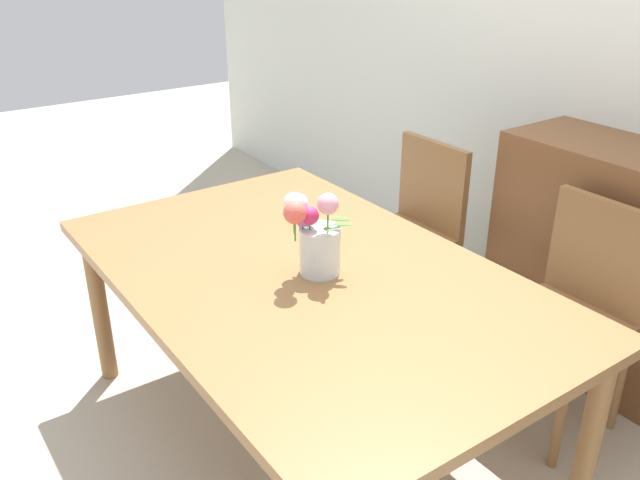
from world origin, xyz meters
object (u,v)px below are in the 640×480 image
object	(u,v)px
dining_table	(307,289)
chair_right	(576,301)
chair_left	(413,222)
flower_vase	(315,237)

from	to	relation	value
dining_table	chair_right	distance (m)	1.03
dining_table	chair_right	world-z (taller)	chair_right
chair_left	flower_vase	size ratio (longest dim) A/B	3.01
dining_table	flower_vase	bearing A→B (deg)	27.72
dining_table	chair_left	world-z (taller)	chair_left
chair_left	chair_right	xyz separation A→B (m)	(0.90, 0.00, 0.00)
flower_vase	chair_left	bearing A→B (deg)	118.08
dining_table	chair_left	xyz separation A→B (m)	(-0.45, 0.91, -0.14)
chair_right	chair_left	bearing A→B (deg)	0.00
chair_right	flower_vase	world-z (taller)	flower_vase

